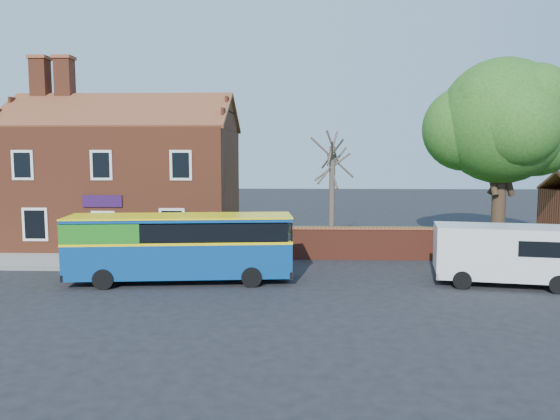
{
  "coord_description": "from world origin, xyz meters",
  "views": [
    {
      "loc": [
        2.87,
        -19.47,
        5.21
      ],
      "look_at": [
        2.02,
        5.0,
        2.64
      ],
      "focal_mm": 35.0,
      "sensor_mm": 36.0,
      "label": 1
    }
  ],
  "objects": [
    {
      "name": "ground",
      "position": [
        0.0,
        0.0,
        0.0
      ],
      "size": [
        120.0,
        120.0,
        0.0
      ],
      "primitive_type": "plane",
      "color": "black",
      "rests_on": "ground"
    },
    {
      "name": "grass_strip",
      "position": [
        13.0,
        13.0,
        0.02
      ],
      "size": [
        26.0,
        12.0,
        0.04
      ],
      "primitive_type": "cube",
      "color": "#426B28",
      "rests_on": "ground"
    },
    {
      "name": "boundary_wall",
      "position": [
        13.0,
        7.0,
        0.81
      ],
      "size": [
        22.0,
        0.38,
        1.6
      ],
      "color": "maroon",
      "rests_on": "ground"
    },
    {
      "name": "bare_tree",
      "position": [
        4.64,
        9.75,
        3.11
      ],
      "size": [
        2.27,
        2.71,
        6.06
      ],
      "color": "#4C4238",
      "rests_on": "ground"
    },
    {
      "name": "kerb",
      "position": [
        -7.0,
        4.0,
        0.07
      ],
      "size": [
        18.0,
        0.15,
        0.14
      ],
      "primitive_type": "cube",
      "color": "slate",
      "rests_on": "ground"
    },
    {
      "name": "bus",
      "position": [
        -2.17,
        2.04,
        1.55
      ],
      "size": [
        9.09,
        3.13,
        2.72
      ],
      "rotation": [
        0.0,
        0.0,
        0.1
      ],
      "color": "navy",
      "rests_on": "ground"
    },
    {
      "name": "van_near",
      "position": [
        11.02,
        1.98,
        1.32
      ],
      "size": [
        5.65,
        3.04,
        2.35
      ],
      "rotation": [
        0.0,
        0.0,
        -0.17
      ],
      "color": "silver",
      "rests_on": "ground"
    },
    {
      "name": "pavement",
      "position": [
        -7.0,
        5.75,
        0.06
      ],
      "size": [
        18.0,
        3.5,
        0.12
      ],
      "primitive_type": "cube",
      "color": "gray",
      "rests_on": "ground"
    },
    {
      "name": "shop_building",
      "position": [
        -7.02,
        11.5,
        3.41
      ],
      "size": [
        12.3,
        8.13,
        10.5
      ],
      "color": "brown",
      "rests_on": "ground"
    },
    {
      "name": "large_tree",
      "position": [
        13.69,
        10.27,
        6.67
      ],
      "size": [
        8.35,
        6.6,
        10.18
      ],
      "color": "black",
      "rests_on": "ground"
    }
  ]
}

